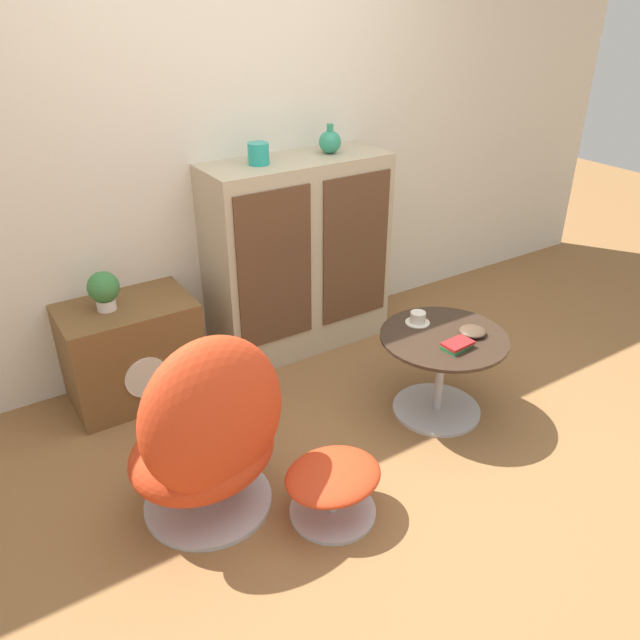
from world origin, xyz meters
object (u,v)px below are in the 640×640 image
object	(u,v)px
vase_inner_left	(330,142)
potted_plant	(104,289)
sideboard	(298,256)
tv_console	(132,351)
egg_chair	(208,436)
ottoman	(333,482)
book_stack	(457,345)
coffee_table	(441,365)
bowl	(473,331)
teacup	(418,319)
vase_leftmost	(258,154)

from	to	relation	value
vase_inner_left	potted_plant	distance (m)	1.51
sideboard	tv_console	world-z (taller)	sideboard
egg_chair	ottoman	bearing A→B (deg)	-34.79
book_stack	sideboard	bearing A→B (deg)	99.87
coffee_table	ottoman	bearing A→B (deg)	-160.67
book_stack	bowl	bearing A→B (deg)	19.64
potted_plant	tv_console	bearing A→B (deg)	-0.47
sideboard	vase_inner_left	distance (m)	0.70
coffee_table	teacup	world-z (taller)	teacup
book_stack	bowl	size ratio (longest dim) A/B	1.18
coffee_table	bowl	distance (m)	0.25
tv_console	vase_inner_left	bearing A→B (deg)	0.68
egg_chair	vase_leftmost	bearing A→B (deg)	51.79
tv_console	potted_plant	distance (m)	0.41
tv_console	vase_leftmost	world-z (taller)	vase_leftmost
sideboard	vase_inner_left	size ratio (longest dim) A/B	7.08
tv_console	potted_plant	bearing A→B (deg)	179.53
ottoman	vase_inner_left	world-z (taller)	vase_inner_left
egg_chair	coffee_table	bearing A→B (deg)	0.79
vase_inner_left	teacup	distance (m)	1.16
tv_console	bowl	bearing A→B (deg)	-37.41
ottoman	coffee_table	world-z (taller)	coffee_table
vase_leftmost	book_stack	world-z (taller)	vase_leftmost
sideboard	teacup	size ratio (longest dim) A/B	9.12
sideboard	potted_plant	xyz separation A→B (m)	(-1.17, -0.01, 0.09)
tv_console	potted_plant	world-z (taller)	potted_plant
potted_plant	bowl	world-z (taller)	potted_plant
teacup	ottoman	bearing A→B (deg)	-150.44
tv_console	teacup	bearing A→B (deg)	-33.69
egg_chair	book_stack	world-z (taller)	egg_chair
tv_console	vase_inner_left	xyz separation A→B (m)	(1.31, 0.02, 0.97)
coffee_table	book_stack	size ratio (longest dim) A/B	4.06
book_stack	bowl	world-z (taller)	same
egg_chair	book_stack	bearing A→B (deg)	-4.77
ottoman	teacup	size ratio (longest dim) A/B	3.29
potted_plant	teacup	distance (m)	1.64
egg_chair	ottoman	size ratio (longest dim) A/B	2.09
coffee_table	vase_leftmost	world-z (taller)	vase_leftmost
egg_chair	teacup	size ratio (longest dim) A/B	6.88
vase_leftmost	vase_inner_left	bearing A→B (deg)	0.00
egg_chair	vase_inner_left	size ratio (longest dim) A/B	5.34
vase_leftmost	potted_plant	xyz separation A→B (m)	(-0.93, -0.01, -0.57)
sideboard	book_stack	bearing A→B (deg)	-80.13
tv_console	book_stack	world-z (taller)	tv_console
egg_chair	ottoman	xyz separation A→B (m)	(0.42, -0.29, -0.24)
teacup	coffee_table	bearing A→B (deg)	-82.02
sideboard	book_stack	size ratio (longest dim) A/B	7.34
book_stack	ottoman	bearing A→B (deg)	-167.72
bowl	vase_inner_left	bearing A→B (deg)	97.03
sideboard	vase_leftmost	size ratio (longest dim) A/B	10.21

